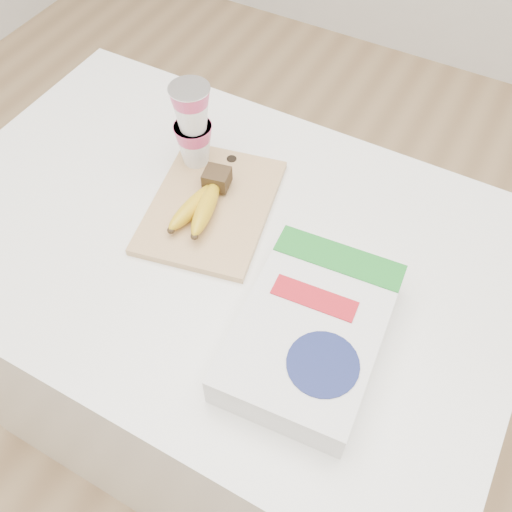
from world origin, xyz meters
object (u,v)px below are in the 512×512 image
at_px(bananas, 203,202).
at_px(cereal_box, 311,331).
at_px(cutting_board, 211,206).
at_px(yogurt_stack, 193,124).
at_px(table, 226,345).

xyz_separation_m(bananas, cereal_box, (0.29, -0.15, -0.00)).
xyz_separation_m(cutting_board, yogurt_stack, (-0.08, 0.08, 0.10)).
bearing_deg(yogurt_stack, table, -47.47).
distance_m(table, yogurt_stack, 0.56).
relative_size(cutting_board, bananas, 1.68).
distance_m(table, cereal_box, 0.53).
bearing_deg(cereal_box, table, 150.16).
bearing_deg(cutting_board, cereal_box, -42.53).
height_order(table, bananas, bananas).
xyz_separation_m(yogurt_stack, cereal_box, (0.37, -0.25, -0.08)).
xyz_separation_m(table, cutting_board, (-0.04, 0.06, 0.43)).
xyz_separation_m(cutting_board, cereal_box, (0.29, -0.17, 0.03)).
height_order(bananas, yogurt_stack, yogurt_stack).
height_order(yogurt_stack, cereal_box, yogurt_stack).
xyz_separation_m(table, cereal_box, (0.24, -0.11, 0.45)).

